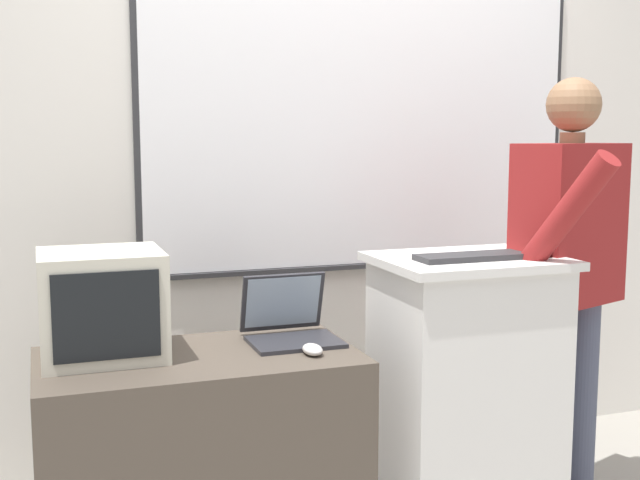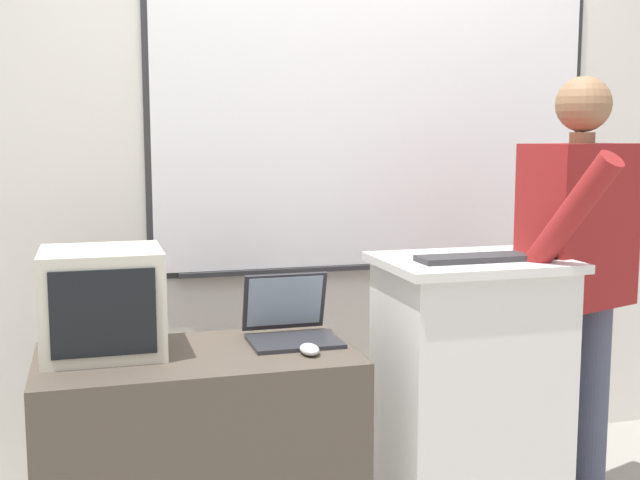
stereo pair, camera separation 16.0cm
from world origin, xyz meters
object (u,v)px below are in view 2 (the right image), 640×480
at_px(person_presenter, 578,266).
at_px(computer_mouse_by_laptop, 309,349).
at_px(computer_mouse_by_keyboard, 547,253).
at_px(side_desk, 199,460).
at_px(laptop, 290,321).
at_px(wireless_keyboard, 474,258).
at_px(crt_monitor, 102,302).
at_px(lectern_podium, 469,397).

xyz_separation_m(person_presenter, computer_mouse_by_laptop, (-1.05, -0.12, -0.20)).
relative_size(person_presenter, computer_mouse_by_keyboard, 16.25).
distance_m(side_desk, laptop, 0.54).
height_order(wireless_keyboard, computer_mouse_by_laptop, wireless_keyboard).
bearing_deg(crt_monitor, lectern_podium, -5.36).
height_order(person_presenter, laptop, person_presenter).
relative_size(side_desk, laptop, 3.38).
relative_size(person_presenter, crt_monitor, 4.33).
relative_size(lectern_podium, side_desk, 0.99).
xyz_separation_m(lectern_podium, crt_monitor, (-1.23, 0.12, 0.39)).
bearing_deg(computer_mouse_by_laptop, crt_monitor, 162.30).
distance_m(computer_mouse_by_laptop, crt_monitor, 0.68).
relative_size(person_presenter, wireless_keyboard, 4.20).
bearing_deg(laptop, person_presenter, -5.05).
bearing_deg(computer_mouse_by_keyboard, laptop, 166.51).
height_order(computer_mouse_by_laptop, computer_mouse_by_keyboard, computer_mouse_by_keyboard).
relative_size(computer_mouse_by_laptop, crt_monitor, 0.27).
distance_m(computer_mouse_by_keyboard, crt_monitor, 1.49).
xyz_separation_m(lectern_podium, computer_mouse_by_laptop, (-0.61, -0.08, 0.24)).
xyz_separation_m(lectern_podium, side_desk, (-0.95, 0.04, -0.14)).
distance_m(lectern_podium, wireless_keyboard, 0.51).
height_order(computer_mouse_by_keyboard, crt_monitor, crt_monitor).
relative_size(lectern_podium, wireless_keyboard, 2.58).
bearing_deg(person_presenter, crt_monitor, 157.73).
xyz_separation_m(lectern_podium, wireless_keyboard, (-0.03, -0.06, 0.51)).
bearing_deg(lectern_podium, person_presenter, 4.50).
relative_size(side_desk, person_presenter, 0.62).
bearing_deg(laptop, lectern_podium, -11.79).
relative_size(lectern_podium, person_presenter, 0.61).
xyz_separation_m(laptop, computer_mouse_by_laptop, (0.01, -0.21, -0.04)).
xyz_separation_m(laptop, computer_mouse_by_keyboard, (0.86, -0.21, 0.23)).
height_order(wireless_keyboard, crt_monitor, crt_monitor).
bearing_deg(crt_monitor, computer_mouse_by_laptop, -17.70).
relative_size(wireless_keyboard, computer_mouse_by_laptop, 3.87).
bearing_deg(laptop, crt_monitor, -178.79).
bearing_deg(lectern_podium, laptop, 168.21).
height_order(side_desk, laptop, laptop).
bearing_deg(crt_monitor, computer_mouse_by_keyboard, -7.46).
xyz_separation_m(wireless_keyboard, crt_monitor, (-1.21, 0.18, -0.11)).
height_order(lectern_podium, side_desk, lectern_podium).
distance_m(wireless_keyboard, crt_monitor, 1.23).
height_order(side_desk, wireless_keyboard, wireless_keyboard).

